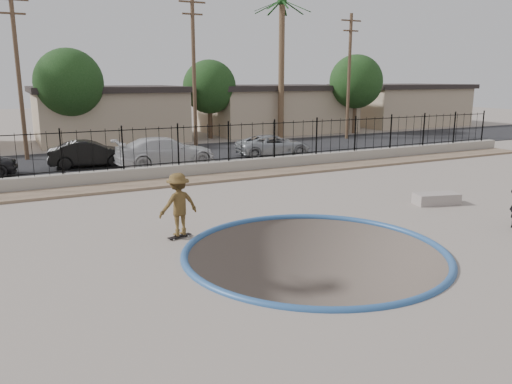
{
  "coord_description": "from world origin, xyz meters",
  "views": [
    {
      "loc": [
        -7.0,
        -11.43,
        4.49
      ],
      "look_at": [
        -0.22,
        2.0,
        1.04
      ],
      "focal_mm": 35.0,
      "sensor_mm": 36.0,
      "label": 1
    }
  ],
  "objects_px": {
    "skateboard": "(180,236)",
    "car_c": "(166,152)",
    "car_b": "(90,154)",
    "skater": "(179,208)",
    "car_d": "(273,145)",
    "concrete_ledge": "(436,199)"
  },
  "relations": [
    {
      "from": "skater",
      "to": "concrete_ledge",
      "type": "bearing_deg",
      "value": 168.33
    },
    {
      "from": "skater",
      "to": "concrete_ledge",
      "type": "xyz_separation_m",
      "value": [
        9.6,
        -0.43,
        -0.7
      ]
    },
    {
      "from": "concrete_ledge",
      "to": "skateboard",
      "type": "bearing_deg",
      "value": 177.41
    },
    {
      "from": "concrete_ledge",
      "to": "car_c",
      "type": "xyz_separation_m",
      "value": [
        -6.48,
        12.06,
        0.59
      ]
    },
    {
      "from": "car_c",
      "to": "car_d",
      "type": "bearing_deg",
      "value": -86.06
    },
    {
      "from": "car_b",
      "to": "car_d",
      "type": "height_order",
      "value": "car_b"
    },
    {
      "from": "concrete_ledge",
      "to": "car_b",
      "type": "bearing_deg",
      "value": 126.21
    },
    {
      "from": "skater",
      "to": "car_d",
      "type": "xyz_separation_m",
      "value": [
        9.79,
        12.25,
        -0.25
      ]
    },
    {
      "from": "concrete_ledge",
      "to": "car_d",
      "type": "xyz_separation_m",
      "value": [
        0.18,
        12.69,
        0.45
      ]
    },
    {
      "from": "car_b",
      "to": "car_c",
      "type": "height_order",
      "value": "car_c"
    },
    {
      "from": "skateboard",
      "to": "car_d",
      "type": "bearing_deg",
      "value": 35.79
    },
    {
      "from": "skateboard",
      "to": "concrete_ledge",
      "type": "distance_m",
      "value": 9.61
    },
    {
      "from": "concrete_ledge",
      "to": "car_c",
      "type": "bearing_deg",
      "value": 118.25
    },
    {
      "from": "car_c",
      "to": "car_d",
      "type": "relative_size",
      "value": 1.18
    },
    {
      "from": "skateboard",
      "to": "car_d",
      "type": "distance_m",
      "value": 15.69
    },
    {
      "from": "skater",
      "to": "car_c",
      "type": "bearing_deg",
      "value": -114.11
    },
    {
      "from": "skateboard",
      "to": "car_c",
      "type": "relative_size",
      "value": 0.15
    },
    {
      "from": "skateboard",
      "to": "concrete_ledge",
      "type": "xyz_separation_m",
      "value": [
        9.6,
        -0.43,
        0.15
      ]
    },
    {
      "from": "car_b",
      "to": "car_d",
      "type": "bearing_deg",
      "value": -89.56
    },
    {
      "from": "car_d",
      "to": "skater",
      "type": "bearing_deg",
      "value": 146.44
    },
    {
      "from": "skateboard",
      "to": "car_b",
      "type": "distance_m",
      "value": 13.25
    },
    {
      "from": "skateboard",
      "to": "car_c",
      "type": "xyz_separation_m",
      "value": [
        3.12,
        11.63,
        0.73
      ]
    }
  ]
}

